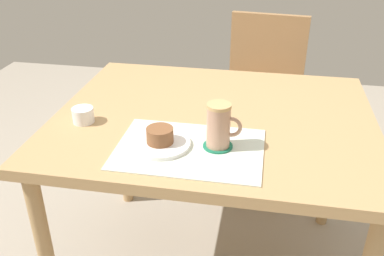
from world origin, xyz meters
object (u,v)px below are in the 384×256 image
Objects in this scene: pastry_plate at (160,144)px; pastry at (160,135)px; wooden_chair at (261,94)px; sugar_bowl at (83,115)px; dining_table at (214,135)px; coffee_mug at (219,125)px.

pastry reaches higher than pastry_plate.
wooden_chair is 12.30× the size of sugar_bowl.
pastry_plate is at bearing 0.00° from pastry.
sugar_bowl is (-0.29, 0.11, -0.01)m from pastry.
pastry is at bearing 80.54° from wooden_chair.
sugar_bowl reaches higher than dining_table.
dining_table is at bearing 61.81° from pastry_plate.
dining_table is at bearing 85.00° from wooden_chair.
coffee_mug reaches higher than dining_table.
wooden_chair is 1.05m from pastry.
coffee_mug is (0.17, 0.02, 0.07)m from pastry_plate.
coffee_mug is at bearing -78.85° from dining_table.
wooden_chair is 1.01m from coffee_mug.
wooden_chair reaches higher than sugar_bowl.
coffee_mug is (0.04, -0.21, 0.15)m from dining_table.
coffee_mug is at bearing -10.51° from sugar_bowl.
pastry_plate is 0.18m from coffee_mug.
dining_table is 13.42× the size of pastry.
pastry_plate reaches higher than dining_table.
pastry is at bearing -20.85° from sugar_bowl.
sugar_bowl is at bearing 169.49° from coffee_mug.
dining_table is 0.77m from wooden_chair.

